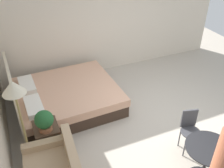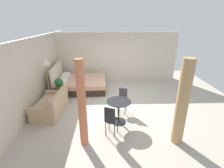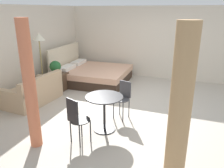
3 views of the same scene
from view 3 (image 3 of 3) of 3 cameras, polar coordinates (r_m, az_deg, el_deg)
name	(u,v)px [view 3 (image 3 of 3)]	position (r m, az deg, el deg)	size (l,w,h in m)	color
ground_plane	(132,104)	(5.96, 5.18, -5.11)	(8.37, 9.33, 0.02)	#B2A899
wall_back	(30,50)	(7.07, -20.32, 8.28)	(8.37, 0.12, 2.50)	beige
wall_right	(153,43)	(8.16, 10.59, 10.35)	(0.12, 6.33, 2.50)	beige
bed	(92,74)	(7.66, -5.14, 2.56)	(2.05, 2.31, 1.19)	#38281E
couch	(34,93)	(6.27, -19.33, -2.18)	(1.54, 0.94, 0.77)	tan
nightstand	(59,82)	(7.03, -13.49, 0.56)	(0.51, 0.44, 0.53)	#473323
potted_plant	(55,67)	(6.83, -14.32, 4.18)	(0.33, 0.33, 0.41)	#935B3D
vase	(59,69)	(7.04, -13.38, 3.65)	(0.14, 0.14, 0.19)	silver
floor_lamp	(39,42)	(6.76, -18.15, 10.17)	(0.35, 0.35, 1.76)	#99844C
balcony_table	(104,106)	(4.51, -1.99, -5.77)	(0.76, 0.76, 0.74)	black
cafe_chair_near_window	(123,96)	(5.04, 2.90, -3.06)	(0.44, 0.44, 0.85)	#3F3F44
cafe_chair_near_couch	(76,117)	(4.07, -9.13, -8.41)	(0.48, 0.48, 0.92)	black
curtain_left	(180,108)	(3.11, 17.09, -5.97)	(0.30, 0.30, 2.27)	tan
curtain_right	(30,87)	(4.02, -20.32, -0.69)	(0.21, 0.21, 2.27)	#D1704C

